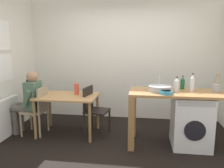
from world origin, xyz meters
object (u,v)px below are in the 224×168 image
Objects in this scene: bottle_tall_green at (177,84)px; utensil_crock at (216,88)px; seated_person at (29,99)px; washing_machine at (191,121)px; bottle_squat_brown at (183,83)px; bottle_clear_small at (192,83)px; dining_table at (68,101)px; vase at (77,89)px; chair_opposite at (93,108)px; mixing_bowl at (166,92)px; chair_person_seat at (38,108)px.

utensil_crock is at bearing -2.71° from bottle_tall_green.
washing_machine is at bearing -92.10° from seated_person.
bottle_clear_small is (0.13, -0.15, 0.03)m from bottle_squat_brown.
vase is (0.15, 0.10, 0.20)m from dining_table.
bottle_tall_green is (2.64, -0.05, 0.36)m from seated_person.
chair_opposite is 1.66m from bottle_squat_brown.
bottle_clear_small is 1.48× the size of mixing_bowl.
seated_person is at bearing 179.22° from bottle_clear_small.
chair_opposite is 4.30× the size of vase.
bottle_squat_brown is 1.91m from vase.
bottle_tall_green is (-0.25, 0.08, 0.60)m from washing_machine.
bottle_clear_small is (0.25, 0.01, 0.03)m from bottle_tall_green.
chair_person_seat is 3.03× the size of bottle_clear_small.
vase reaches higher than chair_person_seat.
mixing_bowl is (-0.44, -0.29, -0.10)m from bottle_clear_small.
chair_person_seat is 0.75× the size of seated_person.
chair_person_seat and chair_opposite have the same top height.
bottle_tall_green reaches higher than vase.
utensil_crock is at bearing -90.94° from chair_person_seat.
mixing_bowl is 0.67× the size of utensil_crock.
bottle_squat_brown is 0.20m from bottle_clear_small.
bottle_clear_small reaches higher than dining_table.
bottle_clear_small is at bearing -90.33° from chair_person_seat.
chair_person_seat is (-0.55, -0.10, -0.14)m from dining_table.
mixing_bowl reaches higher than dining_table.
utensil_crock is 1.43× the size of vase.
seated_person is 4.04× the size of bottle_clear_small.
seated_person is 5.73× the size of vase.
vase is (-0.33, 0.04, 0.34)m from chair_opposite.
chair_person_seat is at bearing -169.55° from dining_table.
washing_machine is at bearing -171.90° from utensil_crock.
bottle_clear_small is 2.06m from vase.
seated_person is 2.48m from mixing_bowl.
utensil_crock reaches higher than chair_opposite.
bottle_squat_brown reaches higher than vase.
dining_table is 5.25× the size of vase.
mixing_bowl is at bearing -13.78° from dining_table.
mixing_bowl is at bearing -155.88° from washing_machine.
vase is at bearing 177.46° from bottle_squat_brown.
mixing_bowl is 0.96× the size of vase.
chair_opposite is 4.49× the size of mixing_bowl.
chair_person_seat is 3.80× the size of bottle_tall_green.
bottle_tall_green is at bearing -126.41° from bottle_squat_brown.
chair_person_seat is 3.92× the size of bottle_squat_brown.
seated_person is 0.90m from vase.
chair_opposite is at bearing -81.68° from seated_person.
chair_opposite is 0.75× the size of seated_person.
dining_table is 2.09m from bottle_squat_brown.
utensil_crock reaches higher than bottle_squat_brown.
bottle_clear_small reaches higher than vase.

